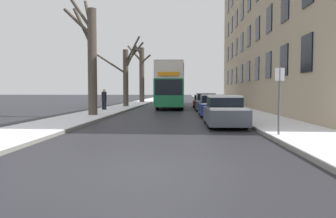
# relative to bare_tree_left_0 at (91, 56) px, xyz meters

# --- Properties ---
(ground_plane) EXTENTS (320.00, 320.00, 0.00)m
(ground_plane) POSITION_rel_bare_tree_left_0_xyz_m (5.08, -14.10, -3.90)
(ground_plane) COLOR #28282D
(sidewalk_left) EXTENTS (2.93, 130.00, 0.16)m
(sidewalk_left) POSITION_rel_bare_tree_left_0_xyz_m (-0.20, 38.90, -3.82)
(sidewalk_left) COLOR gray
(sidewalk_left) RESTS_ON ground
(sidewalk_right) EXTENTS (2.93, 130.00, 0.16)m
(sidewalk_right) POSITION_rel_bare_tree_left_0_xyz_m (10.37, 38.90, -3.82)
(sidewalk_right) COLOR gray
(sidewalk_right) RESTS_ON ground
(terrace_facade_right) EXTENTS (9.10, 36.11, 15.77)m
(terrace_facade_right) POSITION_rel_bare_tree_left_0_xyz_m (16.33, 9.46, 3.98)
(terrace_facade_right) COLOR tan
(terrace_facade_right) RESTS_ON ground
(bare_tree_left_0) EXTENTS (2.30, 1.78, 7.74)m
(bare_tree_left_0) POSITION_rel_bare_tree_left_0_xyz_m (0.00, 0.00, 0.00)
(bare_tree_left_0) COLOR #4C4238
(bare_tree_left_0) RESTS_ON ground
(bare_tree_left_1) EXTENTS (4.92, 1.25, 7.12)m
(bare_tree_left_1) POSITION_rel_bare_tree_left_0_xyz_m (0.07, 12.36, -0.51)
(bare_tree_left_1) COLOR #4C4238
(bare_tree_left_1) RESTS_ON ground
(bare_tree_left_2) EXTENTS (3.72, 2.03, 8.54)m
(bare_tree_left_2) POSITION_rel_bare_tree_left_0_xyz_m (-0.10, 26.14, 0.37)
(bare_tree_left_2) COLOR #4C4238
(bare_tree_left_2) RESTS_ON ground
(double_decker_bus) EXTENTS (2.55, 10.62, 4.28)m
(double_decker_bus) POSITION_rel_bare_tree_left_0_xyz_m (4.68, 11.56, -1.48)
(double_decker_bus) COLOR #1E7A47
(double_decker_bus) RESTS_ON ground
(parked_car_0) EXTENTS (1.72, 4.45, 1.46)m
(parked_car_0) POSITION_rel_bare_tree_left_0_xyz_m (7.85, -5.11, -3.23)
(parked_car_0) COLOR #474C56
(parked_car_0) RESTS_ON ground
(parked_car_1) EXTENTS (1.76, 4.23, 1.45)m
(parked_car_1) POSITION_rel_bare_tree_left_0_xyz_m (7.85, 1.12, -3.23)
(parked_car_1) COLOR navy
(parked_car_1) RESTS_ON ground
(parked_car_2) EXTENTS (1.78, 4.46, 1.51)m
(parked_car_2) POSITION_rel_bare_tree_left_0_xyz_m (7.85, 7.66, -3.21)
(parked_car_2) COLOR #474C56
(parked_car_2) RESTS_ON ground
(parked_car_3) EXTENTS (1.80, 3.91, 1.28)m
(parked_car_3) POSITION_rel_bare_tree_left_0_xyz_m (7.85, 13.97, -3.31)
(parked_car_3) COLOR maroon
(parked_car_3) RESTS_ON ground
(pedestrian_left_sidewalk) EXTENTS (0.41, 0.41, 1.87)m
(pedestrian_left_sidewalk) POSITION_rel_bare_tree_left_0_xyz_m (-0.60, 5.85, -2.88)
(pedestrian_left_sidewalk) COLOR black
(pedestrian_left_sidewalk) RESTS_ON ground
(street_sign_post) EXTENTS (0.32, 0.07, 2.49)m
(street_sign_post) POSITION_rel_bare_tree_left_0_xyz_m (9.20, -9.31, -2.47)
(street_sign_post) COLOR #4C4F54
(street_sign_post) RESTS_ON ground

